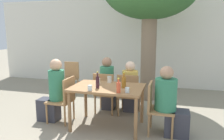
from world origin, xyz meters
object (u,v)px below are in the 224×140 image
Objects in this scene: person_seated_1 at (170,104)px; drinking_glass_2 at (127,90)px; patio_chair_4 at (70,76)px; patio_chair_2 at (105,91)px; wine_bottle_0 at (98,82)px; drinking_glass_1 at (109,80)px; patio_chair_3 at (129,93)px; person_seated_3 at (131,89)px; patio_chair_0 at (64,97)px; patio_chair_1 at (156,105)px; drinking_glass_0 at (90,88)px; amber_bottle_2 at (124,82)px; soda_bottle_1 at (119,87)px; dining_table_front at (108,92)px; person_seated_2 at (108,87)px; drinking_glass_3 at (98,82)px; person_seated_0 at (53,94)px.

person_seated_1 is 0.79m from drinking_glass_2.
patio_chair_2 is at bearing -41.53° from patio_chair_4.
wine_bottle_0 is 0.46m from drinking_glass_1.
person_seated_3 reaches higher than patio_chair_3.
patio_chair_0 is at bearing -160.42° from drinking_glass_1.
patio_chair_1 is 9.47× the size of drinking_glass_0.
amber_bottle_2 is 0.46m from drinking_glass_1.
patio_chair_3 is 1.06m from soda_bottle_1.
dining_table_front is 0.73m from patio_chair_2.
dining_table_front is 1.13× the size of person_seated_3.
dining_table_front is 1.07× the size of person_seated_2.
person_seated_2 is 0.70m from drinking_glass_1.
dining_table_front is at bearing -80.31° from drinking_glass_1.
patio_chair_4 is 0.75× the size of person_seated_1.
amber_bottle_2 is (0.43, 0.15, -0.01)m from wine_bottle_0.
person_seated_2 is 1.40m from drinking_glass_2.
drinking_glass_1 reaches higher than drinking_glass_0.
patio_chair_1 is 0.69m from amber_bottle_2.
wine_bottle_0 is (-0.13, -0.16, 0.21)m from dining_table_front.
patio_chair_1 is (0.87, 0.00, -0.18)m from dining_table_front.
drinking_glass_3 is (-0.62, 0.36, 0.02)m from drinking_glass_2.
patio_chair_0 is 3.71× the size of soda_bottle_1.
soda_bottle_1 is (1.39, -0.34, 0.31)m from person_seated_0.
drinking_glass_2 is at bearing 97.86° from person_seated_3.
patio_chair_3 is at bearing 155.36° from person_seated_2.
person_seated_0 is at bearing 166.41° from soda_bottle_1.
person_seated_1 is at bearing -34.64° from patio_chair_4.
drinking_glass_1 is at bearing 105.50° from person_seated_0.
drinking_glass_3 is at bearing 150.00° from drinking_glass_2.
dining_table_front is 4.40× the size of wine_bottle_0.
soda_bottle_1 is at bearing 119.82° from patio_chair_1.
wine_bottle_0 reaches higher than drinking_glass_1.
patio_chair_2 is at bearing 136.85° from patio_chair_0.
drinking_glass_2 is at bearing -30.00° from drinking_glass_3.
person_seated_2 reaches higher than patio_chair_1.
person_seated_1 is at bearing -14.25° from drinking_glass_1.
patio_chair_3 is 0.98m from wine_bottle_0.
patio_chair_0 is 0.75× the size of person_seated_1.
amber_bottle_2 is 2.96× the size of drinking_glass_0.
person_seated_1 is at bearing 133.38° from person_seated_3.
patio_chair_1 is at bearing -3.10° from drinking_glass_3.
patio_chair_1 and patio_chair_2 have the same top height.
drinking_glass_3 is at bearing 172.65° from amber_bottle_2.
drinking_glass_3 is (-0.14, -0.24, 0.00)m from drinking_glass_1.
drinking_glass_3 is (-0.06, 0.22, -0.05)m from wine_bottle_0.
person_seated_0 reaches higher than person_seated_2.
dining_table_front is at bearing -16.56° from drinking_glass_3.
wine_bottle_0 is 0.23m from drinking_glass_3.
drinking_glass_0 reaches higher than drinking_glass_2.
dining_table_front is 1.45× the size of patio_chair_1.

